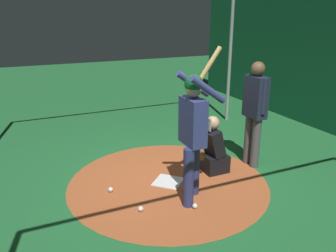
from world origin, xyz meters
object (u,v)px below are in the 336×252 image
object	(u,v)px
catcher	(212,150)
umpire	(255,109)
baseball_2	(111,190)
batter	(193,126)
baseball_0	(141,209)
home_plate	(168,182)
baseball_1	(195,206)

from	to	relation	value
catcher	umpire	distance (m)	1.01
baseball_2	catcher	bearing A→B (deg)	179.56
batter	umpire	size ratio (longest dim) A/B	1.18
batter	catcher	size ratio (longest dim) A/B	2.20
umpire	baseball_0	size ratio (longest dim) A/B	24.63
home_plate	catcher	size ratio (longest dim) A/B	0.43
home_plate	baseball_1	bearing A→B (deg)	91.53
batter	baseball_2	size ratio (longest dim) A/B	29.14
catcher	baseball_0	size ratio (longest dim) A/B	13.26
home_plate	batter	xyz separation A→B (m)	(-0.11, 0.60, 1.10)
umpire	home_plate	bearing A→B (deg)	0.51
catcher	baseball_1	xyz separation A→B (m)	(0.82, 0.91, -0.34)
baseball_1	catcher	bearing A→B (deg)	-131.93
home_plate	baseball_1	world-z (taller)	baseball_1
baseball_0	baseball_2	bearing A→B (deg)	-71.27
batter	home_plate	bearing A→B (deg)	-80.07
umpire	batter	bearing A→B (deg)	22.16
batter	baseball_2	xyz separation A→B (m)	(1.02, -0.67, -1.07)
catcher	batter	bearing A→B (deg)	41.88
batter	baseball_1	world-z (taller)	batter
baseball_0	baseball_1	distance (m)	0.75
batter	baseball_0	size ratio (longest dim) A/B	29.14
umpire	baseball_0	bearing A→B (deg)	15.22
catcher	umpire	size ratio (longest dim) A/B	0.54
home_plate	batter	distance (m)	1.26
baseball_2	baseball_1	bearing A→B (deg)	135.44
umpire	baseball_2	bearing A→B (deg)	-1.34
catcher	baseball_1	bearing A→B (deg)	48.07
home_plate	baseball_2	bearing A→B (deg)	-4.59
catcher	baseball_0	bearing A→B (deg)	23.74
baseball_0	baseball_1	bearing A→B (deg)	161.22
home_plate	baseball_1	xyz separation A→B (m)	(-0.02, 0.85, 0.03)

